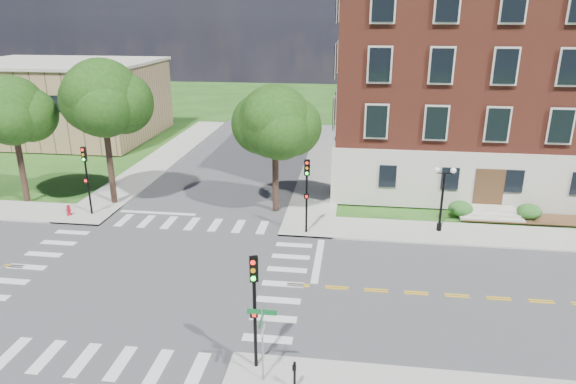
# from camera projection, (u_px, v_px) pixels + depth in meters

# --- Properties ---
(ground) EXTENTS (160.00, 160.00, 0.00)m
(ground) POSITION_uv_depth(u_px,v_px,m) (151.00, 276.00, 27.62)
(ground) COLOR #224A15
(ground) RESTS_ON ground
(road_ew) EXTENTS (90.00, 12.00, 0.01)m
(road_ew) POSITION_uv_depth(u_px,v_px,m) (151.00, 275.00, 27.62)
(road_ew) COLOR #3D3D3F
(road_ew) RESTS_ON ground
(road_ns) EXTENTS (12.00, 90.00, 0.01)m
(road_ns) POSITION_uv_depth(u_px,v_px,m) (151.00, 275.00, 27.62)
(road_ns) COLOR #3D3D3F
(road_ns) RESTS_ON ground
(sidewalk_ne) EXTENTS (34.00, 34.00, 0.12)m
(sidewalk_ne) POSITION_uv_depth(u_px,v_px,m) (414.00, 193.00, 40.06)
(sidewalk_ne) COLOR #9E9B93
(sidewalk_ne) RESTS_ON ground
(sidewalk_nw) EXTENTS (34.00, 34.00, 0.12)m
(sidewalk_nw) POSITION_uv_depth(u_px,v_px,m) (48.00, 177.00, 43.91)
(sidewalk_nw) COLOR #9E9B93
(sidewalk_nw) RESTS_ON ground
(crosswalk_east) EXTENTS (2.20, 10.20, 0.02)m
(crosswalk_east) POSITION_uv_depth(u_px,v_px,m) (283.00, 284.00, 26.72)
(crosswalk_east) COLOR silver
(crosswalk_east) RESTS_ON ground
(stop_bar_east) EXTENTS (0.40, 5.50, 0.00)m
(stop_bar_east) POSITION_uv_depth(u_px,v_px,m) (318.00, 260.00, 29.32)
(stop_bar_east) COLOR silver
(stop_bar_east) RESTS_ON ground
(main_building) EXTENTS (30.60, 22.40, 16.50)m
(main_building) POSITION_uv_depth(u_px,v_px,m) (521.00, 77.00, 42.44)
(main_building) COLOR #B4B29F
(main_building) RESTS_ON ground
(secondary_building) EXTENTS (20.40, 15.40, 8.30)m
(secondary_building) POSITION_uv_depth(u_px,v_px,m) (61.00, 99.00, 57.02)
(secondary_building) COLOR #9D7957
(secondary_building) RESTS_ON ground
(tree_b) EXTENTS (4.83, 4.83, 9.22)m
(tree_b) POSITION_uv_depth(u_px,v_px,m) (11.00, 110.00, 36.05)
(tree_b) COLOR black
(tree_b) RESTS_ON ground
(tree_c) EXTENTS (5.44, 5.44, 10.42)m
(tree_c) POSITION_uv_depth(u_px,v_px,m) (102.00, 98.00, 35.46)
(tree_c) COLOR black
(tree_c) RESTS_ON ground
(tree_d) EXTENTS (5.02, 5.02, 8.84)m
(tree_d) POSITION_uv_depth(u_px,v_px,m) (275.00, 122.00, 34.53)
(tree_d) COLOR black
(tree_d) RESTS_ON ground
(traffic_signal_se) EXTENTS (0.37, 0.44, 4.80)m
(traffic_signal_se) POSITION_uv_depth(u_px,v_px,m) (254.00, 298.00, 19.36)
(traffic_signal_se) COLOR black
(traffic_signal_se) RESTS_ON ground
(traffic_signal_ne) EXTENTS (0.38, 0.45, 4.80)m
(traffic_signal_ne) POSITION_uv_depth(u_px,v_px,m) (307.00, 187.00, 31.79)
(traffic_signal_ne) COLOR black
(traffic_signal_ne) RESTS_ON ground
(traffic_signal_nw) EXTENTS (0.36, 0.41, 4.80)m
(traffic_signal_nw) POSITION_uv_depth(u_px,v_px,m) (86.00, 172.00, 34.77)
(traffic_signal_nw) COLOR black
(traffic_signal_nw) RESTS_ON ground
(twin_lamp_west) EXTENTS (1.36, 0.36, 4.23)m
(twin_lamp_west) POSITION_uv_depth(u_px,v_px,m) (442.00, 195.00, 32.27)
(twin_lamp_west) COLOR black
(twin_lamp_west) RESTS_ON ground
(street_sign_pole) EXTENTS (1.10, 1.10, 3.10)m
(street_sign_pole) POSITION_uv_depth(u_px,v_px,m) (262.00, 331.00, 18.86)
(street_sign_pole) COLOR gray
(street_sign_pole) RESTS_ON ground
(push_button_post) EXTENTS (0.14, 0.21, 1.20)m
(push_button_post) POSITION_uv_depth(u_px,v_px,m) (295.00, 374.00, 18.86)
(push_button_post) COLOR black
(push_button_post) RESTS_ON ground
(fire_hydrant) EXTENTS (0.35, 0.35, 0.75)m
(fire_hydrant) POSITION_uv_depth(u_px,v_px,m) (69.00, 210.00, 35.45)
(fire_hydrant) COLOR #A70C1A
(fire_hydrant) RESTS_ON ground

